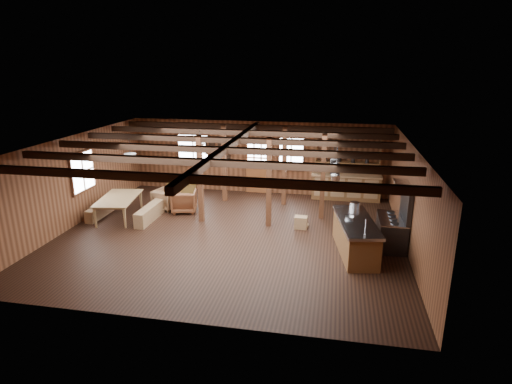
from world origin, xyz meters
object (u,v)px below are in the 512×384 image
armchair_a (184,201)px  kitchen_island (355,236)px  dining_table (121,208)px  armchair_c (166,199)px  commercial_range (394,227)px  armchair_b (182,191)px

armchair_a → kitchen_island: bearing=144.6°
dining_table → armchair_c: size_ratio=2.61×
armchair_c → commercial_range: bearing=-178.5°
kitchen_island → dining_table: 7.61m
commercial_range → armchair_c: commercial_range is taller
kitchen_island → commercial_range: 1.23m
armchair_a → armchair_b: (-0.55, 1.24, -0.02)m
dining_table → kitchen_island: bearing=-109.6°
commercial_range → dining_table: 8.58m
kitchen_island → dining_table: (-7.50, 1.31, -0.13)m
commercial_range → armchair_a: 6.91m
commercial_range → armchair_b: commercial_range is taller
armchair_b → kitchen_island: bearing=177.3°
kitchen_island → armchair_c: (-6.39, 2.48, -0.13)m
commercial_range → armchair_b: size_ratio=2.31×
armchair_b → armchair_c: (-0.19, -1.05, -0.00)m
commercial_range → armchair_c: 7.67m
dining_table → armchair_b: bearing=-40.2°
armchair_b → armchair_c: 1.06m
armchair_a → dining_table: bearing=14.3°
kitchen_island → armchair_c: size_ratio=3.40×
kitchen_island → armchair_b: kitchen_island is taller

